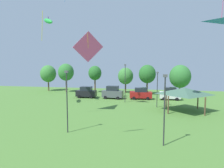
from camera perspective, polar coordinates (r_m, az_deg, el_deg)
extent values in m
pyramid|color=orange|center=(32.71, -5.47, 22.73)|extent=(2.11, 1.49, 0.39)
ellipsoid|color=green|center=(37.79, -17.80, 16.76)|extent=(3.32, 3.07, 1.74)
cube|color=purple|center=(37.83, -17.81, 17.09)|extent=(0.31, 0.29, 1.00)
pyramid|color=purple|center=(26.55, -18.39, 21.57)|extent=(3.89, 4.24, 1.05)
cylinder|color=yellow|center=(26.93, -19.32, 15.40)|extent=(0.48, 0.34, 3.55)
cylinder|color=#E54C93|center=(24.47, 29.15, 19.91)|extent=(0.07, 0.51, 3.29)
cube|color=#E54C93|center=(17.49, -6.82, 10.45)|extent=(2.30, 1.42, 2.58)
cylinder|color=yellow|center=(17.47, -6.84, 10.46)|extent=(0.28, 0.95, 2.25)
cube|color=black|center=(43.07, -7.37, -2.66)|extent=(4.27, 1.99, 1.23)
cube|color=#1E232D|center=(42.93, -7.39, -1.28)|extent=(2.37, 1.77, 0.86)
cylinder|color=black|center=(41.93, -6.02, -3.72)|extent=(0.65, 0.24, 0.64)
cylinder|color=black|center=(43.68, -5.36, -3.33)|extent=(0.65, 0.24, 0.64)
cylinder|color=black|center=(42.70, -9.40, -3.60)|extent=(0.65, 0.24, 0.64)
cylinder|color=black|center=(44.42, -8.62, -3.22)|extent=(0.65, 0.24, 0.64)
cube|color=#4C5156|center=(41.47, 0.18, -2.82)|extent=(4.38, 2.04, 1.39)
cube|color=#1E232D|center=(41.31, 0.18, -1.20)|extent=(2.46, 1.76, 0.97)
cylinder|color=black|center=(40.42, 1.65, -4.04)|extent=(0.66, 0.27, 0.64)
cylinder|color=black|center=(42.06, 2.23, -3.66)|extent=(0.66, 0.27, 0.64)
cylinder|color=black|center=(41.15, -1.92, -3.87)|extent=(0.66, 0.27, 0.64)
cylinder|color=black|center=(42.76, -1.21, -3.51)|extent=(0.66, 0.27, 0.64)
cube|color=maroon|center=(41.25, 8.23, -3.05)|extent=(4.58, 2.07, 1.21)
cube|color=#1E232D|center=(41.11, 8.25, -1.63)|extent=(2.57, 1.78, 0.85)
cylinder|color=black|center=(40.53, 10.20, -4.11)|extent=(0.65, 0.27, 0.64)
cylinder|color=black|center=(42.25, 10.08, -3.71)|extent=(0.65, 0.27, 0.64)
cylinder|color=black|center=(40.49, 6.27, -4.06)|extent=(0.65, 0.27, 0.64)
cylinder|color=black|center=(42.21, 6.32, -3.66)|extent=(0.65, 0.27, 0.64)
cube|color=silver|center=(41.80, 16.22, -3.04)|extent=(4.10, 1.95, 1.30)
cube|color=#1E232D|center=(41.65, 16.26, -1.54)|extent=(2.28, 1.73, 0.91)
cylinder|color=black|center=(41.20, 18.07, -4.14)|extent=(0.65, 0.24, 0.64)
cylinder|color=black|center=(42.95, 17.71, -3.74)|extent=(0.65, 0.24, 0.64)
cylinder|color=black|center=(40.89, 14.60, -4.11)|extent=(0.65, 0.24, 0.64)
cylinder|color=black|center=(42.65, 14.38, -3.71)|extent=(0.65, 0.24, 0.64)
cylinder|color=brown|center=(29.94, 15.77, -5.79)|extent=(0.20, 0.20, 2.60)
cylinder|color=brown|center=(30.71, 25.05, -5.83)|extent=(0.20, 0.20, 2.60)
cylinder|color=brown|center=(34.43, 15.22, -4.29)|extent=(0.20, 0.20, 2.60)
cylinder|color=brown|center=(35.11, 23.32, -4.37)|extent=(0.20, 0.20, 2.60)
pyramid|color=#3D604C|center=(32.17, 19.96, -1.88)|extent=(6.40, 5.93, 1.00)
cylinder|color=#2D2D33|center=(21.27, -12.71, -5.34)|extent=(0.12, 0.12, 6.26)
cube|color=#4C4C51|center=(20.90, -12.91, 3.45)|extent=(0.36, 0.20, 0.24)
cylinder|color=#2D2D33|center=(33.77, 12.78, -1.79)|extent=(0.12, 0.12, 5.67)
cube|color=#4C4C51|center=(33.53, 12.89, 3.23)|extent=(0.36, 0.20, 0.24)
cylinder|color=#2D2D33|center=(18.02, 14.72, -7.73)|extent=(0.12, 0.12, 6.04)
cube|color=#4C4C51|center=(17.57, 14.98, 2.28)|extent=(0.36, 0.20, 0.24)
cylinder|color=#2D2D33|center=(37.28, 3.76, -0.02)|extent=(0.12, 0.12, 6.91)
cube|color=#4C4C51|center=(37.10, 3.79, 5.48)|extent=(0.36, 0.20, 0.24)
cylinder|color=brown|center=(56.31, -17.67, -0.31)|extent=(0.36, 0.36, 3.07)
ellipsoid|color=#3D7F38|center=(56.08, -17.77, 2.83)|extent=(4.13, 4.13, 4.54)
cylinder|color=brown|center=(52.75, -12.93, -0.27)|extent=(0.36, 0.36, 3.62)
ellipsoid|color=#337533|center=(52.52, -13.01, 3.31)|extent=(3.99, 3.99, 4.38)
cylinder|color=brown|center=(50.75, -4.87, -0.33)|extent=(0.36, 0.36, 3.69)
ellipsoid|color=#286628|center=(50.52, -4.90, 3.15)|extent=(3.30, 3.30, 3.63)
cylinder|color=brown|center=(50.02, 3.88, -0.93)|extent=(0.36, 0.36, 2.80)
ellipsoid|color=#3D7F38|center=(49.78, 3.90, 2.28)|extent=(3.77, 3.77, 4.14)
cylinder|color=brown|center=(47.84, 9.97, -0.96)|extent=(0.36, 0.36, 3.37)
ellipsoid|color=#286628|center=(47.58, 10.04, 2.82)|extent=(3.95, 3.95, 4.35)
cylinder|color=brown|center=(48.84, 18.76, -1.54)|extent=(0.36, 0.36, 2.53)
ellipsoid|color=#337533|center=(48.56, 18.87, 2.06)|extent=(4.83, 4.83, 5.32)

